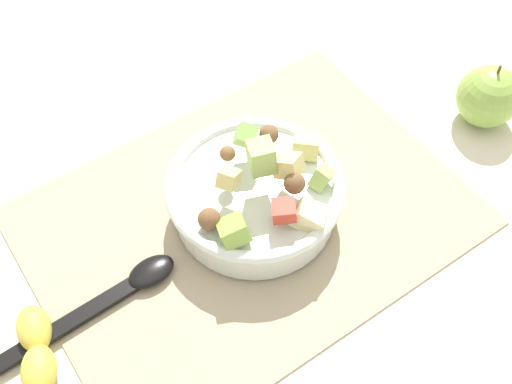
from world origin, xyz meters
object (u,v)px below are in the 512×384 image
Objects in this scene: serving_spoon at (112,296)px; banana_whole at (36,371)px; salad_bowl at (257,195)px; whole_apple at (488,96)px.

serving_spoon is 0.11m from banana_whole.
whole_apple is at bearing -6.85° from salad_bowl.
serving_spoon is 1.59× the size of banana_whole.
serving_spoon is (-0.20, -0.01, -0.03)m from salad_bowl.
whole_apple is 0.65m from banana_whole.
whole_apple is at bearing -3.83° from serving_spoon.
serving_spoon is at bearing 176.17° from whole_apple.
whole_apple reaches higher than serving_spoon.
banana_whole is (-0.10, -0.04, 0.01)m from serving_spoon.
salad_bowl is at bearing 173.15° from whole_apple.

